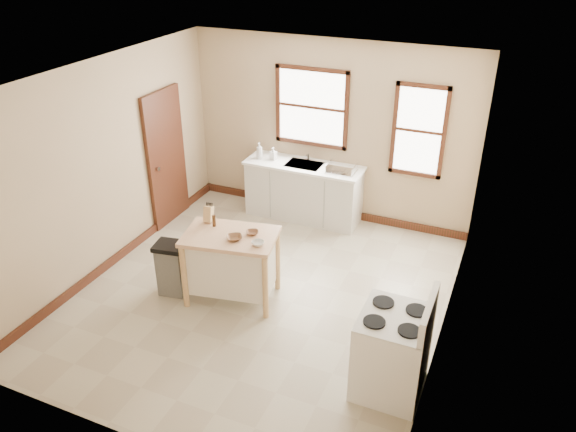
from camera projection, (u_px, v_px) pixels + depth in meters
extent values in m
plane|color=#B5AA90|center=(261.00, 295.00, 7.23)|extent=(5.00, 5.00, 0.00)
plane|color=white|center=(255.00, 78.00, 5.91)|extent=(5.00, 5.00, 0.00)
cube|color=tan|center=(330.00, 131.00, 8.60)|extent=(4.50, 0.04, 2.80)
cube|color=tan|center=(104.00, 167.00, 7.36)|extent=(0.04, 5.00, 2.80)
cube|color=tan|center=(454.00, 236.00, 5.79)|extent=(0.04, 5.00, 2.80)
cube|color=#331D0D|center=(166.00, 158.00, 8.56)|extent=(0.06, 0.90, 2.10)
cube|color=#331D0D|center=(326.00, 210.00, 9.21)|extent=(4.50, 0.04, 0.12)
cube|color=#331D0D|center=(121.00, 255.00, 7.98)|extent=(0.04, 5.00, 0.12)
cylinder|color=silver|center=(308.00, 154.00, 8.78)|extent=(0.03, 0.03, 0.22)
imported|color=#B2B2B2|center=(259.00, 151.00, 8.84)|extent=(0.11, 0.11, 0.26)
imported|color=#B2B2B2|center=(273.00, 154.00, 8.82)|extent=(0.10, 0.10, 0.20)
cylinder|color=#3F2411|center=(214.00, 221.00, 6.92)|extent=(0.05, 0.05, 0.15)
imported|color=brown|center=(235.00, 238.00, 6.66)|extent=(0.26, 0.26, 0.05)
imported|color=brown|center=(253.00, 233.00, 6.78)|extent=(0.20, 0.20, 0.04)
imported|color=silver|center=(258.00, 243.00, 6.54)|extent=(0.19, 0.19, 0.05)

